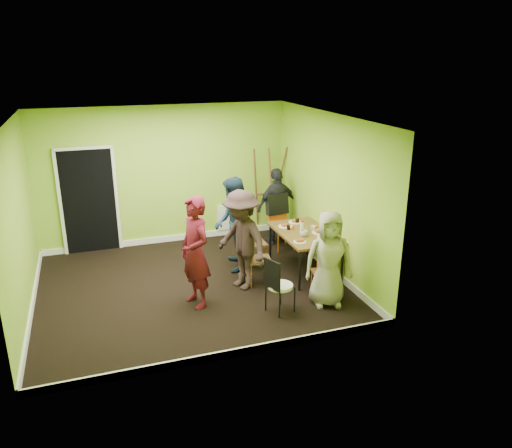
# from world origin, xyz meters

# --- Properties ---
(ground) EXTENTS (5.00, 5.00, 0.00)m
(ground) POSITION_xyz_m (0.00, 0.00, 0.00)
(ground) COLOR black
(ground) RESTS_ON ground
(room_walls) EXTENTS (5.04, 4.54, 2.82)m
(room_walls) POSITION_xyz_m (-0.02, 0.04, 0.99)
(room_walls) COLOR #91C031
(room_walls) RESTS_ON ground
(dining_table) EXTENTS (0.90, 1.50, 0.75)m
(dining_table) POSITION_xyz_m (2.05, -0.05, 0.70)
(dining_table) COLOR black
(dining_table) RESTS_ON ground
(chair_left_far) EXTENTS (0.45, 0.44, 1.07)m
(chair_left_far) POSITION_xyz_m (1.12, 0.34, 0.60)
(chair_left_far) COLOR orange
(chair_left_far) RESTS_ON ground
(chair_left_near) EXTENTS (0.45, 0.44, 0.93)m
(chair_left_near) POSITION_xyz_m (1.05, -0.24, 0.52)
(chair_left_near) COLOR orange
(chair_left_near) RESTS_ON ground
(chair_back_end) EXTENTS (0.49, 0.57, 1.09)m
(chair_back_end) POSITION_xyz_m (2.06, 1.27, 0.77)
(chair_back_end) COLOR orange
(chair_back_end) RESTS_ON ground
(chair_front_end) EXTENTS (0.40, 0.40, 0.85)m
(chair_front_end) POSITION_xyz_m (1.95, -1.08, 0.48)
(chair_front_end) COLOR orange
(chair_front_end) RESTS_ON ground
(chair_bentwood) EXTENTS (0.45, 0.44, 0.88)m
(chair_bentwood) POSITION_xyz_m (1.04, -1.31, 0.49)
(chair_bentwood) COLOR black
(chair_bentwood) RESTS_ON ground
(easel) EXTENTS (0.77, 0.72, 1.91)m
(easel) POSITION_xyz_m (2.13, 2.01, 0.94)
(easel) COLOR brown
(easel) RESTS_ON ground
(plate_near_left) EXTENTS (0.26, 0.26, 0.01)m
(plate_near_left) POSITION_xyz_m (1.83, 0.32, 0.76)
(plate_near_left) COLOR white
(plate_near_left) RESTS_ON dining_table
(plate_near_right) EXTENTS (0.22, 0.22, 0.01)m
(plate_near_right) POSITION_xyz_m (1.76, -0.48, 0.76)
(plate_near_right) COLOR white
(plate_near_right) RESTS_ON dining_table
(plate_far_back) EXTENTS (0.26, 0.26, 0.01)m
(plate_far_back) POSITION_xyz_m (2.10, 0.48, 0.76)
(plate_far_back) COLOR white
(plate_far_back) RESTS_ON dining_table
(plate_far_front) EXTENTS (0.24, 0.24, 0.01)m
(plate_far_front) POSITION_xyz_m (2.11, -0.62, 0.76)
(plate_far_front) COLOR white
(plate_far_front) RESTS_ON dining_table
(plate_wall_back) EXTENTS (0.23, 0.23, 0.01)m
(plate_wall_back) POSITION_xyz_m (2.35, 0.06, 0.76)
(plate_wall_back) COLOR white
(plate_wall_back) RESTS_ON dining_table
(plate_wall_front) EXTENTS (0.25, 0.25, 0.01)m
(plate_wall_front) POSITION_xyz_m (2.26, -0.18, 0.76)
(plate_wall_front) COLOR white
(plate_wall_front) RESTS_ON dining_table
(thermos) EXTENTS (0.07, 0.07, 0.19)m
(thermos) POSITION_xyz_m (1.99, -0.05, 0.85)
(thermos) COLOR white
(thermos) RESTS_ON dining_table
(blue_bottle) EXTENTS (0.08, 0.08, 0.20)m
(blue_bottle) POSITION_xyz_m (2.28, -0.29, 0.85)
(blue_bottle) COLOR blue
(blue_bottle) RESTS_ON dining_table
(orange_bottle) EXTENTS (0.04, 0.04, 0.07)m
(orange_bottle) POSITION_xyz_m (1.91, 0.14, 0.79)
(orange_bottle) COLOR orange
(orange_bottle) RESTS_ON dining_table
(glass_mid) EXTENTS (0.06, 0.06, 0.09)m
(glass_mid) POSITION_xyz_m (1.82, 0.16, 0.79)
(glass_mid) COLOR black
(glass_mid) RESTS_ON dining_table
(glass_back) EXTENTS (0.07, 0.07, 0.09)m
(glass_back) POSITION_xyz_m (2.12, 0.44, 0.79)
(glass_back) COLOR black
(glass_back) RESTS_ON dining_table
(glass_front) EXTENTS (0.06, 0.06, 0.09)m
(glass_front) POSITION_xyz_m (2.16, -0.52, 0.79)
(glass_front) COLOR black
(glass_front) RESTS_ON dining_table
(cup_a) EXTENTS (0.13, 0.13, 0.10)m
(cup_a) POSITION_xyz_m (1.94, -0.24, 0.80)
(cup_a) COLOR white
(cup_a) RESTS_ON dining_table
(cup_b) EXTENTS (0.09, 0.09, 0.09)m
(cup_b) POSITION_xyz_m (2.22, -0.02, 0.79)
(cup_b) COLOR white
(cup_b) RESTS_ON dining_table
(person_standing) EXTENTS (0.59, 0.74, 1.75)m
(person_standing) POSITION_xyz_m (-0.05, -0.66, 0.88)
(person_standing) COLOR #550E1C
(person_standing) RESTS_ON ground
(person_left_far) EXTENTS (0.81, 0.95, 1.70)m
(person_left_far) POSITION_xyz_m (0.89, 0.47, 0.85)
(person_left_far) COLOR #152736
(person_left_far) RESTS_ON ground
(person_left_near) EXTENTS (0.99, 1.24, 1.68)m
(person_left_near) POSITION_xyz_m (0.81, -0.30, 0.84)
(person_left_near) COLOR black
(person_left_near) RESTS_ON ground
(person_back_end) EXTENTS (0.98, 0.58, 1.57)m
(person_back_end) POSITION_xyz_m (2.11, 1.46, 0.79)
(person_back_end) COLOR black
(person_back_end) RESTS_ON ground
(person_front_end) EXTENTS (0.83, 0.63, 1.52)m
(person_front_end) POSITION_xyz_m (1.88, -1.31, 0.76)
(person_front_end) COLOR gray
(person_front_end) RESTS_ON ground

